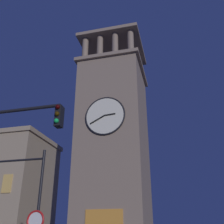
# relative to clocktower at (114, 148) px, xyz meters

# --- Properties ---
(clocktower) EXTENTS (7.03, 7.67, 25.46)m
(clocktower) POSITION_rel_clocktower_xyz_m (0.00, 0.00, 0.00)
(clocktower) COLOR gray
(clocktower) RESTS_ON ground_plane
(traffic_signal_mid) EXTENTS (4.19, 0.41, 6.50)m
(traffic_signal_mid) POSITION_rel_clocktower_xyz_m (2.26, 12.65, -5.97)
(traffic_signal_mid) COLOR black
(traffic_signal_mid) RESTS_ON ground_plane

